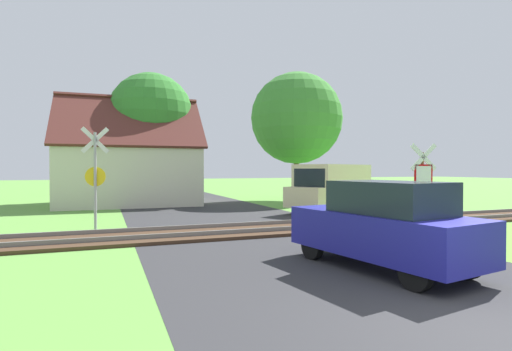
% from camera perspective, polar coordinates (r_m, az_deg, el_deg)
% --- Properties ---
extents(road_asphalt, '(7.48, 80.00, 0.01)m').
position_cam_1_polar(road_asphalt, '(7.15, 19.60, -15.54)').
color(road_asphalt, '#2D2D30').
rests_on(road_asphalt, ground).
extents(rail_track, '(60.00, 2.60, 0.22)m').
position_cam_1_polar(rail_track, '(13.00, -0.50, -7.78)').
color(rail_track, '#422D1E').
rests_on(rail_track, ground).
extents(stop_sign_near, '(0.86, 0.23, 2.84)m').
position_cam_1_polar(stop_sign_near, '(13.56, 22.72, -0.69)').
color(stop_sign_near, brown).
rests_on(stop_sign_near, ground).
extents(crossing_sign_far, '(0.88, 0.14, 3.41)m').
position_cam_1_polar(crossing_sign_far, '(14.05, -21.99, 0.42)').
color(crossing_sign_far, '#9E9EA5').
rests_on(crossing_sign_far, ground).
extents(house, '(7.97, 6.75, 6.26)m').
position_cam_1_polar(house, '(24.28, -17.65, 0.52)').
color(house, beige).
rests_on(house, ground).
extents(tree_right, '(5.81, 5.81, 8.17)m').
position_cam_1_polar(tree_right, '(25.82, 5.80, 8.11)').
color(tree_right, '#513823').
rests_on(tree_right, ground).
extents(tree_center, '(5.05, 5.05, 7.81)m').
position_cam_1_polar(tree_center, '(25.15, -14.77, 8.30)').
color(tree_center, '#513823').
rests_on(tree_center, ground).
extents(mail_truck, '(5.19, 3.96, 2.24)m').
position_cam_1_polar(mail_truck, '(19.26, 10.73, -1.44)').
color(mail_truck, beige).
rests_on(mail_truck, ground).
extents(parked_car, '(2.29, 4.22, 1.78)m').
position_cam_1_polar(parked_car, '(8.53, 17.75, -6.74)').
color(parked_car, navy).
rests_on(parked_car, ground).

